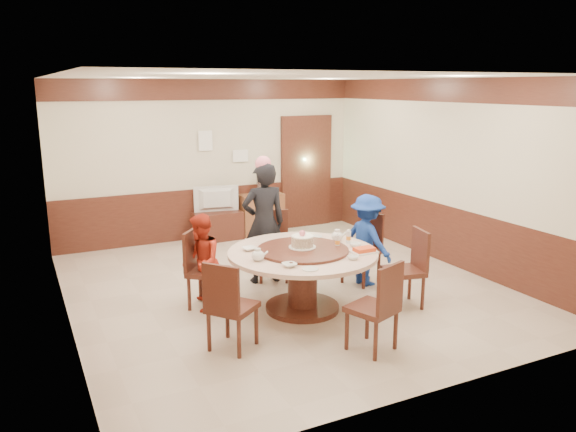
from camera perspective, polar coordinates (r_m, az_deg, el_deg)
name	(u,v)px	position (r m, az deg, el deg)	size (l,w,h in m)	color
room	(284,210)	(7.44, -0.37, 0.59)	(6.00, 6.04, 2.84)	#C1AD9A
banquet_table	(303,268)	(6.83, 1.49, -5.32)	(1.81, 1.81, 0.78)	#451F15
chair_0	(362,261)	(7.91, 7.50, -4.57)	(0.58, 0.57, 0.97)	#451F15
chair_1	(274,258)	(7.99, -1.46, -4.29)	(0.58, 0.59, 0.97)	#451F15
chair_2	(206,283)	(7.08, -8.30, -6.75)	(0.62, 0.62, 0.97)	#451F15
chair_3	(232,321)	(5.96, -5.75, -10.57)	(0.62, 0.62, 0.97)	#451F15
chair_4	(373,323)	(5.97, 8.67, -10.65)	(0.56, 0.57, 0.97)	#451F15
chair_5	(405,282)	(7.18, 11.79, -6.61)	(0.53, 0.52, 0.97)	#451F15
person_standing	(264,223)	(7.74, -2.47, -0.73)	(0.61, 0.40, 1.68)	black
person_red	(201,262)	(6.93, -8.83, -4.67)	(0.58, 0.45, 1.19)	#AE2817
person_blue	(367,240)	(7.76, 8.04, -2.43)	(0.81, 0.47, 1.26)	navy
birthday_cake	(302,241)	(6.79, 1.46, -2.60)	(0.33, 0.33, 0.22)	white
teapot_left	(258,256)	(6.39, -3.08, -4.04)	(0.17, 0.15, 0.13)	white
teapot_right	(337,236)	(7.23, 5.01, -2.04)	(0.17, 0.15, 0.13)	white
bowl_0	(249,249)	(6.80, -3.96, -3.34)	(0.16, 0.16, 0.04)	white
bowl_1	(353,258)	(6.49, 6.60, -4.22)	(0.13, 0.13, 0.04)	white
bowl_2	(289,265)	(6.19, 0.15, -4.99)	(0.16, 0.16, 0.04)	white
bowl_3	(355,245)	(7.00, 6.87, -2.92)	(0.14, 0.14, 0.04)	white
saucer_near	(310,269)	(6.11, 2.26, -5.40)	(0.18, 0.18, 0.01)	white
saucer_far	(315,236)	(7.39, 2.79, -2.09)	(0.18, 0.18, 0.01)	white
shrimp_platter	(364,250)	(6.75, 7.76, -3.49)	(0.30, 0.20, 0.06)	white
bottle_0	(338,241)	(6.91, 5.05, -2.59)	(0.06, 0.06, 0.16)	silver
bottle_1	(349,237)	(7.11, 6.17, -2.15)	(0.06, 0.06, 0.16)	silver
tv_stand	(218,226)	(10.10, -7.16, -0.98)	(0.85, 0.45, 0.50)	#451F15
television	(217,199)	(9.99, -7.23, 1.68)	(0.80, 0.10, 0.46)	gray
side_cabinet	(261,214)	(10.40, -2.75, 0.23)	(0.80, 0.40, 0.75)	brown
thermos	(260,184)	(10.28, -2.84, 3.29)	(0.15, 0.15, 0.38)	silver
notice_left	(206,141)	(10.00, -8.38, 7.57)	(0.25, 0.00, 0.35)	white
notice_right	(241,156)	(10.25, -4.85, 6.11)	(0.30, 0.00, 0.22)	white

